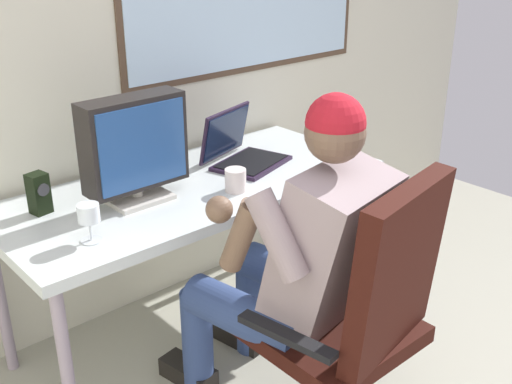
{
  "coord_description": "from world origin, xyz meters",
  "views": [
    {
      "loc": [
        -1.26,
        -0.02,
        1.7
      ],
      "look_at": [
        0.12,
        1.54,
        0.8
      ],
      "focal_mm": 43.99,
      "sensor_mm": 36.0,
      "label": 1
    }
  ],
  "objects": [
    {
      "name": "person_seated",
      "position": [
        0.1,
        1.31,
        0.64
      ],
      "size": [
        0.59,
        0.87,
        1.24
      ],
      "color": "navy",
      "rests_on": "ground"
    },
    {
      "name": "coffee_mug",
      "position": [
        0.2,
        1.76,
        0.76
      ],
      "size": [
        0.09,
        0.09,
        0.09
      ],
      "color": "silver",
      "rests_on": "desk"
    },
    {
      "name": "wall_rear",
      "position": [
        0.04,
        2.34,
        1.29
      ],
      "size": [
        5.16,
        0.08,
        2.55
      ],
      "color": "beige",
      "rests_on": "ground"
    },
    {
      "name": "crt_monitor",
      "position": [
        -0.14,
        1.94,
        0.94
      ],
      "size": [
        0.4,
        0.19,
        0.41
      ],
      "color": "beige",
      "rests_on": "desk"
    },
    {
      "name": "desk_speaker",
      "position": [
        -0.47,
        2.07,
        0.79
      ],
      "size": [
        0.08,
        0.08,
        0.15
      ],
      "color": "black",
      "rests_on": "desk"
    },
    {
      "name": "laptop",
      "position": [
        0.42,
        1.99,
        0.78
      ],
      "size": [
        0.39,
        0.37,
        0.24
      ],
      "color": "black",
      "rests_on": "desk"
    },
    {
      "name": "wine_glass",
      "position": [
        -0.44,
        1.75,
        0.81
      ],
      "size": [
        0.07,
        0.07,
        0.13
      ],
      "color": "silver",
      "rests_on": "desk"
    },
    {
      "name": "office_chair",
      "position": [
        0.14,
        1.04,
        0.55
      ],
      "size": [
        0.64,
        0.58,
        1.01
      ],
      "color": "black",
      "rests_on": "ground"
    },
    {
      "name": "desk",
      "position": [
        0.11,
        1.93,
        0.66
      ],
      "size": [
        1.61,
        0.71,
        0.71
      ],
      "color": "gray",
      "rests_on": "ground"
    }
  ]
}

